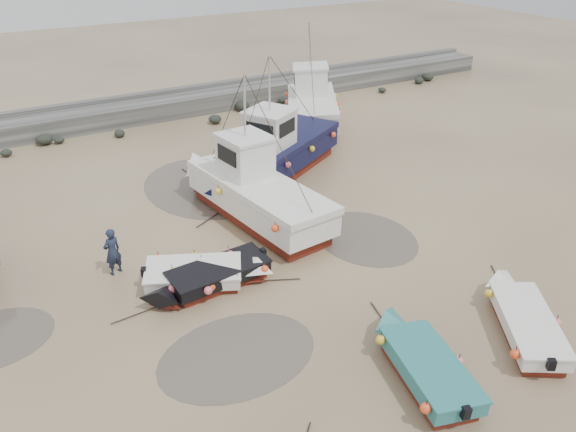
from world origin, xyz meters
name	(u,v)px	position (x,y,z in m)	size (l,w,h in m)	color
ground	(298,303)	(0.00, 0.00, 0.00)	(120.00, 120.00, 0.00)	tan
seawall	(124,114)	(0.05, 21.99, 0.63)	(60.00, 4.92, 1.50)	slate
puddle_a	(237,355)	(-2.96, -1.30, 0.00)	(5.06, 5.06, 0.01)	#544B42
puddle_b	(366,237)	(4.76, 2.44, 0.00)	(4.00, 4.00, 0.01)	#544B42
puddle_d	(206,186)	(0.93, 10.49, 0.00)	(5.97, 5.97, 0.01)	#544B42
dinghy_2	(422,361)	(1.34, -4.76, 0.55)	(2.70, 5.78, 1.43)	maroon
dinghy_3	(525,317)	(5.56, -4.89, 0.54)	(3.98, 5.50, 1.43)	maroon
dinghy_4	(210,275)	(-2.30, 2.36, 0.55)	(6.01, 2.09, 1.43)	maroon
dinghy_5	(204,272)	(-2.39, 2.67, 0.55)	(5.41, 3.22, 1.43)	maroon
cabin_boat_1	(250,189)	(1.48, 6.63, 1.31)	(3.87, 11.06, 6.22)	maroon
cabin_boat_2	(274,152)	(4.45, 9.83, 1.31)	(10.18, 6.80, 6.22)	maroon
cabin_boat_3	(313,103)	(10.57, 15.91, 1.34)	(6.59, 9.52, 6.22)	maroon
person	(116,273)	(-5.02, 5.06, 0.00)	(0.69, 0.45, 1.89)	#1C2339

